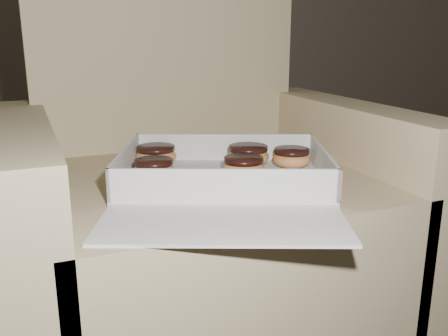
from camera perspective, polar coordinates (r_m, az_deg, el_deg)
name	(u,v)px	position (r m, az deg, el deg)	size (l,w,h in m)	color
armchair	(199,216)	(1.10, -2.86, -5.45)	(0.80, 0.68, 0.84)	tan
bakery_box	(226,182)	(0.92, 0.18, -1.56)	(0.52, 0.56, 0.07)	silver
donut_a	(244,167)	(0.96, 2.26, 0.15)	(0.08, 0.08, 0.04)	#DB8B4C
donut_b	(292,157)	(1.04, 7.73, 1.23)	(0.08, 0.08, 0.04)	#DB8B4C
donut_c	(248,155)	(1.04, 2.79, 1.48)	(0.09, 0.09, 0.04)	#DB8B4C
donut_d	(154,169)	(0.95, -8.00, -0.09)	(0.08, 0.08, 0.04)	#DB8B4C
donut_e	(156,155)	(1.05, -7.76, 1.47)	(0.08, 0.08, 0.04)	#DB8B4C
crumb_a	(198,186)	(0.91, -3.00, -2.02)	(0.01, 0.01, 0.00)	black
crumb_b	(165,194)	(0.87, -6.71, -2.96)	(0.01, 0.01, 0.00)	black
crumb_c	(245,193)	(0.86, 2.41, -2.92)	(0.01, 0.01, 0.00)	black
crumb_d	(136,180)	(0.96, -10.06, -1.33)	(0.01, 0.01, 0.00)	black
crumb_e	(180,196)	(0.85, -5.06, -3.23)	(0.01, 0.01, 0.00)	black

